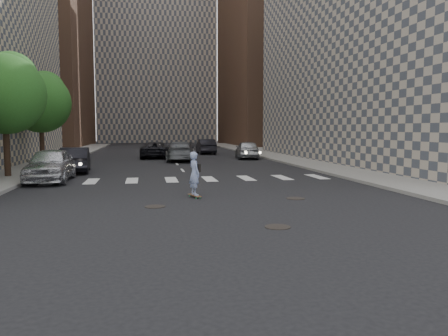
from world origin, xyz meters
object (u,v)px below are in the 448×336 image
(traffic_car_b, at_px, (181,151))
(traffic_car_c, at_px, (155,150))
(traffic_car_e, at_px, (206,146))
(traffic_car_d, at_px, (247,150))
(tree_c, at_px, (42,100))
(skateboarder, at_px, (195,174))
(traffic_car_a, at_px, (75,160))
(tree_b, at_px, (6,90))
(silver_sedan, at_px, (50,165))

(traffic_car_b, height_order, traffic_car_c, traffic_car_b)
(traffic_car_c, distance_m, traffic_car_e, 7.72)
(traffic_car_d, bearing_deg, traffic_car_b, 23.71)
(traffic_car_c, bearing_deg, tree_c, 43.95)
(skateboarder, distance_m, traffic_car_b, 19.06)
(tree_c, relative_size, traffic_car_d, 1.41)
(traffic_car_a, xyz_separation_m, traffic_car_e, (10.40, 17.62, 0.01))
(tree_b, xyz_separation_m, silver_sedan, (2.45, -1.85, -3.80))
(silver_sedan, relative_size, traffic_car_a, 1.07)
(tree_c, height_order, traffic_car_c, tree_c)
(traffic_car_b, bearing_deg, traffic_car_d, -157.05)
(tree_c, relative_size, traffic_car_b, 1.20)
(traffic_car_b, bearing_deg, traffic_car_c, -56.94)
(traffic_car_a, bearing_deg, silver_sedan, 79.05)
(traffic_car_b, distance_m, traffic_car_e, 10.12)
(silver_sedan, xyz_separation_m, traffic_car_a, (0.50, 4.63, -0.08))
(silver_sedan, relative_size, traffic_car_e, 1.05)
(traffic_car_c, relative_size, traffic_car_e, 1.12)
(skateboarder, height_order, silver_sedan, skateboarder)
(tree_b, xyz_separation_m, traffic_car_c, (7.98, 14.86, -3.92))
(tree_c, distance_m, traffic_car_a, 7.15)
(tree_c, height_order, silver_sedan, tree_c)
(traffic_car_e, bearing_deg, traffic_car_c, 46.00)
(traffic_car_a, height_order, traffic_car_c, traffic_car_a)
(tree_c, bearing_deg, silver_sedan, -76.00)
(tree_b, xyz_separation_m, traffic_car_d, (15.95, 12.63, -3.85))
(traffic_car_b, bearing_deg, tree_c, 22.51)
(traffic_car_c, xyz_separation_m, traffic_car_d, (7.97, -2.24, 0.06))
(traffic_car_e, bearing_deg, traffic_car_d, 108.61)
(tree_b, distance_m, traffic_car_c, 17.32)
(silver_sedan, xyz_separation_m, traffic_car_d, (13.50, 14.47, -0.05))
(traffic_car_d, bearing_deg, skateboarder, 78.80)
(silver_sedan, bearing_deg, traffic_car_c, 70.65)
(traffic_car_a, xyz_separation_m, traffic_car_d, (13.00, 9.85, 0.03))
(tree_c, relative_size, silver_sedan, 1.33)
(skateboarder, bearing_deg, tree_b, 120.29)
(skateboarder, xyz_separation_m, silver_sedan, (-6.56, 6.32, -0.08))
(skateboarder, distance_m, traffic_car_c, 23.06)
(traffic_car_a, xyz_separation_m, traffic_car_c, (5.03, 12.08, -0.03))
(traffic_car_c, bearing_deg, skateboarder, 95.82)
(traffic_car_e, bearing_deg, skateboarder, 81.49)
(traffic_car_b, height_order, traffic_car_e, traffic_car_b)
(traffic_car_a, bearing_deg, traffic_car_c, -117.38)
(tree_c, xyz_separation_m, traffic_car_d, (15.95, 4.63, -3.85))
(tree_c, bearing_deg, tree_b, -90.00)
(traffic_car_b, distance_m, traffic_car_c, 4.47)
(silver_sedan, distance_m, traffic_car_b, 14.77)
(tree_b, distance_m, skateboarder, 12.72)
(silver_sedan, bearing_deg, traffic_car_d, 45.95)
(tree_b, height_order, skateboarder, tree_b)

